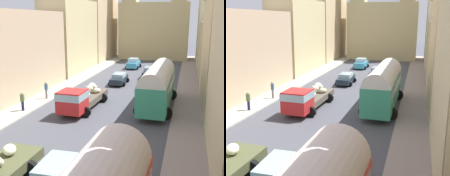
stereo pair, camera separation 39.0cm
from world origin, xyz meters
TOP-DOWN VIEW (x-y plane):
  - ground_plane at (0.00, 27.00)m, footprint 154.00×154.00m
  - sidewalk_left at (-7.25, 27.00)m, footprint 2.50×70.00m
  - sidewalk_right at (7.25, 27.00)m, footprint 2.50×70.00m
  - building_left_2 at (-10.55, 24.28)m, footprint 4.09×14.32m
  - building_left_3 at (-10.69, 38.69)m, footprint 4.38×13.02m
  - building_left_4 at (-11.46, 52.94)m, footprint 5.92×14.45m
  - building_right_3 at (10.71, 39.29)m, footprint 4.43×12.24m
  - building_right_4 at (11.41, 52.86)m, footprint 5.81×13.12m
  - distant_church at (-0.00, 56.88)m, footprint 13.76×6.94m
  - parked_bus_1 at (4.51, 23.07)m, footprint 3.33×10.03m
  - cargo_truck_1 at (-1.98, 20.15)m, footprint 3.14×7.72m
  - car_0 at (-1.23, 31.52)m, footprint 2.23×4.16m
  - car_1 at (-1.72, 43.68)m, footprint 2.31×4.05m
  - car_3 at (2.04, 36.36)m, footprint 2.27×4.16m
  - pedestrian_2 at (-6.66, 22.60)m, footprint 0.43×0.43m
  - pedestrian_3 at (-6.83, 18.54)m, footprint 0.43×0.43m

SIDE VIEW (x-z plane):
  - ground_plane at x=0.00m, z-range 0.00..0.00m
  - sidewalk_left at x=-7.25m, z-range 0.00..0.14m
  - sidewalk_right at x=7.25m, z-range 0.00..0.14m
  - car_0 at x=-1.23m, z-range 0.02..1.41m
  - car_3 at x=2.04m, z-range 0.00..1.57m
  - car_1 at x=-1.72m, z-range -0.01..1.70m
  - pedestrian_3 at x=-6.83m, z-range 0.13..1.95m
  - pedestrian_2 at x=-6.66m, z-range 0.15..2.05m
  - cargo_truck_1 at x=-1.98m, z-range 0.06..2.33m
  - parked_bus_1 at x=4.51m, z-range 0.22..4.24m
  - building_right_3 at x=10.71m, z-range 0.00..7.74m
  - building_left_2 at x=-10.55m, z-range 0.00..8.94m
  - building_left_3 at x=-10.69m, z-range 0.00..10.86m
  - building_left_4 at x=-11.46m, z-range 0.00..12.81m
  - distant_church at x=0.00m, z-range -3.17..16.78m
  - building_right_4 at x=11.41m, z-range 0.00..13.84m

